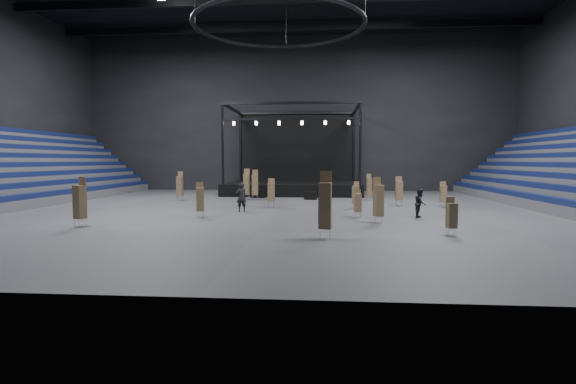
# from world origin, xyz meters

# --- Properties ---
(floor) EXTENTS (50.00, 50.00, 0.00)m
(floor) POSITION_xyz_m (0.00, 0.00, 0.00)
(floor) COLOR #444446
(floor) RESTS_ON ground
(wall_back) EXTENTS (50.00, 0.20, 18.00)m
(wall_back) POSITION_xyz_m (0.00, 21.00, 9.00)
(wall_back) COLOR black
(wall_back) RESTS_ON ground
(stage) EXTENTS (14.00, 10.00, 9.20)m
(stage) POSITION_xyz_m (0.00, 16.24, 1.45)
(stage) COLOR black
(stage) RESTS_ON floor
(truss_ring) EXTENTS (12.30, 12.30, 5.15)m
(truss_ring) POSITION_xyz_m (-0.00, 0.00, 13.00)
(truss_ring) COLOR black
(truss_ring) RESTS_ON ceiling
(flight_case_left) EXTENTS (1.32, 0.79, 0.83)m
(flight_case_left) POSITION_xyz_m (-3.02, 9.78, 0.41)
(flight_case_left) COLOR black
(flight_case_left) RESTS_ON floor
(flight_case_mid) EXTENTS (1.18, 0.77, 0.72)m
(flight_case_mid) POSITION_xyz_m (2.01, 8.31, 0.36)
(flight_case_mid) COLOR black
(flight_case_mid) RESTS_ON floor
(flight_case_right) EXTENTS (1.12, 0.63, 0.72)m
(flight_case_right) POSITION_xyz_m (3.24, 10.32, 0.36)
(flight_case_right) COLOR black
(flight_case_right) RESTS_ON floor
(chair_stack_0) EXTENTS (0.48, 0.48, 2.36)m
(chair_stack_0) POSITION_xyz_m (7.20, 8.01, 1.20)
(chair_stack_0) COLOR silver
(chair_stack_0) RESTS_ON floor
(chair_stack_1) EXTENTS (0.51, 0.51, 2.58)m
(chair_stack_1) POSITION_xyz_m (-9.43, 6.39, 1.33)
(chair_stack_1) COLOR silver
(chair_stack_1) RESTS_ON floor
(chair_stack_2) EXTENTS (0.55, 0.55, 2.70)m
(chair_stack_2) POSITION_xyz_m (-2.95, 7.66, 1.40)
(chair_stack_2) COLOR silver
(chair_stack_2) RESTS_ON floor
(chair_stack_3) EXTENTS (0.58, 0.58, 2.18)m
(chair_stack_3) POSITION_xyz_m (-4.44, -4.88, 1.15)
(chair_stack_3) COLOR silver
(chair_stack_3) RESTS_ON floor
(chair_stack_4) EXTENTS (0.54, 0.54, 2.18)m
(chair_stack_4) POSITION_xyz_m (-0.73, 1.36, 1.17)
(chair_stack_4) COLOR silver
(chair_stack_4) RESTS_ON floor
(chair_stack_5) EXTENTS (0.56, 0.56, 1.99)m
(chair_stack_5) POSITION_xyz_m (5.53, 0.93, 1.05)
(chair_stack_5) COLOR silver
(chair_stack_5) RESTS_ON floor
(chair_stack_6) EXTENTS (0.61, 0.61, 3.05)m
(chair_stack_6) POSITION_xyz_m (3.30, -11.97, 1.55)
(chair_stack_6) COLOR silver
(chair_stack_6) RESTS_ON floor
(chair_stack_7) EXTENTS (0.54, 0.54, 2.80)m
(chair_stack_7) POSITION_xyz_m (-3.77, 8.01, 1.44)
(chair_stack_7) COLOR silver
(chair_stack_7) RESTS_ON floor
(chair_stack_8) EXTENTS (0.45, 0.45, 1.74)m
(chair_stack_8) POSITION_xyz_m (5.32, -4.21, 0.94)
(chair_stack_8) COLOR silver
(chair_stack_8) RESTS_ON floor
(chair_stack_9) EXTENTS (0.60, 0.60, 2.59)m
(chair_stack_9) POSITION_xyz_m (6.28, -6.67, 1.32)
(chair_stack_9) COLOR silver
(chair_stack_9) RESTS_ON floor
(chair_stack_10) EXTENTS (0.65, 0.65, 2.64)m
(chair_stack_10) POSITION_xyz_m (-9.73, -9.26, 1.36)
(chair_stack_10) COLOR silver
(chair_stack_10) RESTS_ON floor
(chair_stack_11) EXTENTS (0.48, 0.48, 1.94)m
(chair_stack_11) POSITION_xyz_m (12.23, 2.63, 1.05)
(chair_stack_11) COLOR silver
(chair_stack_11) RESTS_ON floor
(chair_stack_12) EXTENTS (0.54, 0.54, 2.30)m
(chair_stack_12) POSITION_xyz_m (9.06, 3.38, 1.22)
(chair_stack_12) COLOR silver
(chair_stack_12) RESTS_ON floor
(chair_stack_13) EXTENTS (0.48, 0.48, 1.80)m
(chair_stack_13) POSITION_xyz_m (9.23, -10.56, 0.97)
(chair_stack_13) COLOR silver
(chair_stack_13) RESTS_ON floor
(man_center) EXTENTS (0.86, 0.74, 1.99)m
(man_center) POSITION_xyz_m (-2.45, -1.60, 1.00)
(man_center) COLOR black
(man_center) RESTS_ON floor
(crew_member) EXTENTS (0.92, 1.04, 1.78)m
(crew_member) POSITION_xyz_m (9.17, -3.93, 0.89)
(crew_member) COLOR black
(crew_member) RESTS_ON floor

